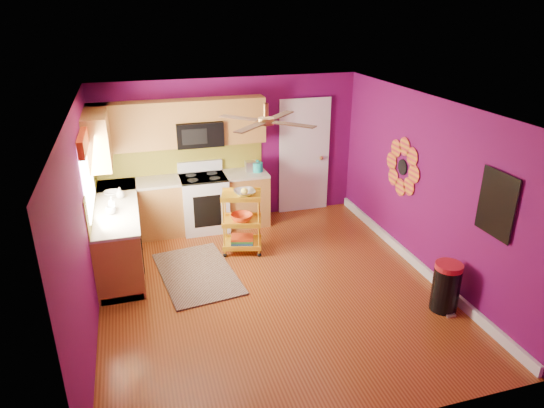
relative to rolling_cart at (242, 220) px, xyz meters
name	(u,v)px	position (x,y,z in m)	size (l,w,h in m)	color
ground	(271,288)	(0.12, -1.15, -0.55)	(5.00, 5.00, 0.00)	maroon
room_envelope	(273,176)	(0.15, -1.15, 1.08)	(4.54, 5.04, 2.52)	#620B50
lower_cabinets	(158,218)	(-1.23, 0.67, -0.11)	(2.81, 2.31, 0.94)	#986229
electric_range	(204,202)	(-0.43, 1.02, -0.07)	(0.76, 0.66, 1.13)	white
upper_cabinetry	(156,129)	(-1.12, 1.02, 1.25)	(2.80, 2.30, 1.26)	#986229
left_window	(86,159)	(-2.10, -0.10, 1.19)	(0.08, 1.35, 1.08)	white
panel_door	(304,157)	(1.47, 1.32, 0.48)	(0.95, 0.11, 2.15)	white
right_wall_art	(440,182)	(2.35, -1.49, 0.89)	(0.04, 2.74, 1.04)	black
ceiling_fan	(266,120)	(0.12, -0.95, 1.74)	(1.01, 1.01, 0.26)	#BF8C3F
shag_rug	(197,273)	(-0.80, -0.49, -0.54)	(0.99, 1.61, 0.02)	black
rolling_cart	(242,220)	(0.00, 0.00, 0.00)	(0.68, 0.57, 1.07)	yellow
trash_can	(446,287)	(2.10, -2.24, -0.22)	(0.35, 0.38, 0.65)	black
teal_kettle	(258,167)	(0.52, 1.03, 0.47)	(0.18, 0.18, 0.21)	#16A9A7
toaster	(252,166)	(0.43, 1.08, 0.48)	(0.22, 0.15, 0.18)	beige
soap_bottle_a	(112,203)	(-1.86, -0.01, 0.49)	(0.09, 0.09, 0.20)	#EA3F72
soap_bottle_b	(120,193)	(-1.75, 0.42, 0.47)	(0.13, 0.13, 0.17)	white
counter_dish	(112,193)	(-1.87, 0.58, 0.42)	(0.24, 0.24, 0.06)	white
counter_cup	(111,210)	(-1.87, -0.15, 0.44)	(0.14, 0.14, 0.11)	white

